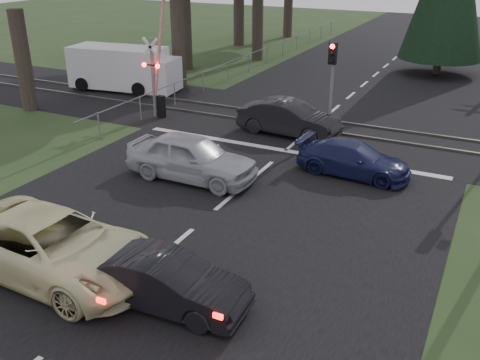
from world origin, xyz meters
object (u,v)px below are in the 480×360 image
Objects in this scene: traffic_signal_center at (332,73)px; dark_hatchback at (166,282)px; silver_car at (192,157)px; blue_sedan at (354,159)px; white_van at (126,69)px; dark_car_far at (289,118)px; crossing_signal at (157,76)px; cream_coupe at (53,246)px.

traffic_signal_center is 1.05× the size of dark_hatchback.
traffic_signal_center is at bearing -23.73° from silver_car.
blue_sedan is 0.64× the size of white_van.
dark_car_far is 0.70× the size of white_van.
silver_car is 0.74× the size of white_van.
blue_sedan is at bearing -126.63° from dark_car_far.
dark_hatchback is 12.93m from dark_car_far.
dark_hatchback is 9.74m from blue_sedan.
crossing_signal reaches higher than silver_car.
cream_coupe is 1.22× the size of silver_car.
crossing_signal is at bearing 25.13° from cream_coupe.
silver_car is 13.79m from white_van.
silver_car is (-2.96, -6.62, -1.99)m from traffic_signal_center.
white_van is (-15.14, 6.50, 0.64)m from blue_sedan.
white_van is at bearing 47.20° from silver_car.
cream_coupe reaches higher than dark_car_far.
blue_sedan is at bearing -31.06° from white_van.
traffic_signal_center is 0.63× the size of white_van.
crossing_signal is 1.68× the size of blue_sedan.
dark_car_far is at bearing 6.00° from dark_hatchback.
white_van is (-11.36, 3.31, 0.49)m from dark_car_far.
cream_coupe is (-2.93, -13.41, -1.99)m from traffic_signal_center.
white_van reaches higher than dark_car_far.
crossing_signal reaches higher than blue_sedan.
crossing_signal is at bearing -173.85° from traffic_signal_center.
dark_hatchback is at bearing -167.52° from dark_car_far.
cream_coupe is 6.79m from silver_car.
blue_sedan is (5.09, 2.94, -0.22)m from silver_car.
white_van is (-4.74, 3.71, -0.82)m from crossing_signal.
blue_sedan is at bearing -59.65° from silver_car.
blue_sedan is at bearing -25.47° from cream_coupe.
dark_hatchback is 20.92m from white_van.
dark_car_far is (-2.02, 12.77, 0.11)m from dark_hatchback.
cream_coupe is at bearing 156.15° from blue_sedan.
blue_sedan is 16.49m from white_van.
crossing_signal is at bearing -45.88° from white_van.
crossing_signal is at bearing 43.24° from silver_car.
crossing_signal reaches higher than dark_car_far.
traffic_signal_center is 0.70× the size of cream_coupe.
traffic_signal_center reaches higher than white_van.
silver_car reaches higher than dark_hatchback.
dark_hatchback is at bearing 173.18° from blue_sedan.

